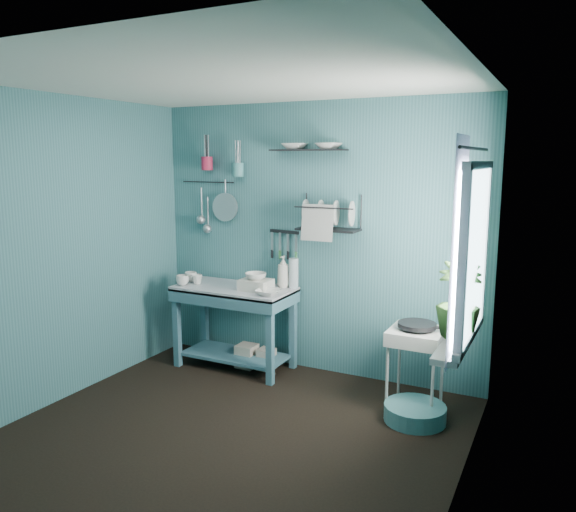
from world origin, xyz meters
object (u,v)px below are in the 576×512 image
at_px(work_counter, 235,327).
at_px(soap_bottle, 283,272).
at_px(floor_basin, 415,413).
at_px(mug_mid, 197,279).
at_px(hotplate_stand, 415,369).
at_px(mug_left, 182,280).
at_px(frying_pan, 417,325).
at_px(utensil_cup_magenta, 207,163).
at_px(storage_tin_small, 266,359).
at_px(wash_tub, 256,285).
at_px(water_bottle, 294,273).
at_px(utensil_cup_teal, 238,170).
at_px(mug_right, 191,277).
at_px(dish_rack, 328,213).
at_px(colander, 225,207).
at_px(potted_plant, 458,300).
at_px(storage_tin_large, 247,356).

height_order(work_counter, soap_bottle, soap_bottle).
bearing_deg(floor_basin, mug_mid, 172.39).
bearing_deg(floor_basin, hotplate_stand, 106.04).
bearing_deg(mug_left, frying_pan, 0.42).
bearing_deg(floor_basin, utensil_cup_magenta, 165.52).
bearing_deg(work_counter, hotplate_stand, -14.59).
height_order(work_counter, storage_tin_small, work_counter).
height_order(wash_tub, soap_bottle, soap_bottle).
xyz_separation_m(water_bottle, frying_pan, (1.26, -0.36, -0.23)).
bearing_deg(hotplate_stand, mug_mid, -178.36).
height_order(utensil_cup_teal, floor_basin, utensil_cup_teal).
relative_size(mug_right, dish_rack, 0.22).
xyz_separation_m(frying_pan, utensil_cup_magenta, (-2.21, 0.37, 1.24)).
bearing_deg(floor_basin, frying_pan, 106.04).
distance_m(mug_left, dish_rack, 1.56).
bearing_deg(colander, frying_pan, -11.25).
relative_size(mug_left, floor_basin, 0.26).
bearing_deg(dish_rack, utensil_cup_teal, 174.10).
height_order(wash_tub, water_bottle, water_bottle).
bearing_deg(mug_right, floor_basin, -8.66).
bearing_deg(mug_right, wash_tub, -1.53).
xyz_separation_m(potted_plant, storage_tin_small, (-1.88, 0.80, -0.98)).
bearing_deg(potted_plant, floor_basin, 132.90).
bearing_deg(colander, work_counter, -45.87).
distance_m(soap_bottle, storage_tin_small, 0.86).
height_order(work_counter, wash_tub, wash_tub).
relative_size(utensil_cup_magenta, utensil_cup_teal, 1.00).
height_order(soap_bottle, frying_pan, soap_bottle).
bearing_deg(storage_tin_small, mug_right, -174.29).
height_order(mug_right, utensil_cup_magenta, utensil_cup_magenta).
distance_m(utensil_cup_magenta, storage_tin_small, 1.99).
relative_size(mug_mid, colander, 0.36).
xyz_separation_m(work_counter, utensil_cup_magenta, (-0.43, 0.23, 1.55)).
height_order(dish_rack, floor_basin, dish_rack).
height_order(mug_right, soap_bottle, soap_bottle).
relative_size(mug_left, dish_rack, 0.22).
height_order(mug_mid, colander, colander).
relative_size(work_counter, utensil_cup_teal, 8.61).
bearing_deg(utensil_cup_magenta, colander, 9.39).
distance_m(soap_bottle, storage_tin_large, 0.90).
relative_size(hotplate_stand, floor_basin, 1.41).
bearing_deg(mug_right, utensil_cup_magenta, 74.14).
bearing_deg(frying_pan, colander, 168.75).
relative_size(mug_right, floor_basin, 0.26).
relative_size(mug_left, mug_mid, 1.23).
relative_size(mug_right, potted_plant, 0.24).
xyz_separation_m(hotplate_stand, floor_basin, (0.06, -0.21, -0.27)).
bearing_deg(frying_pan, utensil_cup_magenta, 170.40).
bearing_deg(storage_tin_small, colander, 161.90).
bearing_deg(mug_right, storage_tin_small, 5.71).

